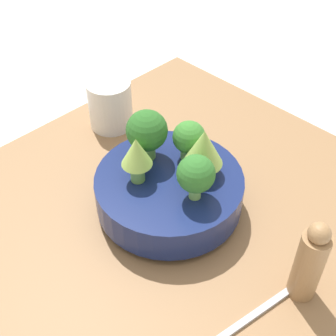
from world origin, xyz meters
name	(u,v)px	position (x,y,z in m)	size (l,w,h in m)	color
ground_plane	(153,236)	(0.00, 0.00, 0.00)	(6.00, 6.00, 0.00)	silver
table	(153,228)	(0.00, 0.00, 0.02)	(0.85, 0.71, 0.04)	olive
bowl	(168,190)	(0.04, 0.00, 0.09)	(0.25, 0.25, 0.07)	navy
broccoli_floret_back	(147,132)	(0.05, 0.06, 0.17)	(0.07, 0.07, 0.09)	#6BA34C
broccoli_floret_right	(189,139)	(0.10, 0.01, 0.16)	(0.06, 0.06, 0.07)	#6BA34C
romanesco_piece_near	(204,148)	(0.09, -0.03, 0.17)	(0.06, 0.06, 0.09)	#609347
romanesco_piece_far	(135,155)	(0.00, 0.03, 0.17)	(0.05, 0.05, 0.09)	#609347
broccoli_floret_front	(196,175)	(0.04, -0.06, 0.16)	(0.06, 0.06, 0.08)	#7AB256
cup	(110,104)	(0.12, 0.25, 0.10)	(0.09, 0.09, 0.10)	silver
pepper_mill	(310,262)	(0.06, -0.26, 0.12)	(0.04, 0.04, 0.15)	#997047
fork	(266,307)	(0.00, -0.24, 0.05)	(0.19, 0.04, 0.01)	#B2B2B7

